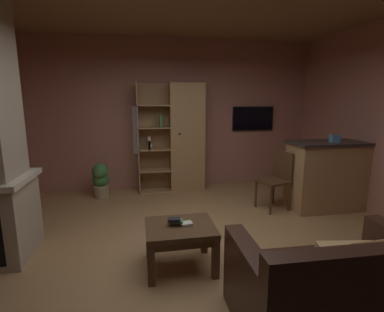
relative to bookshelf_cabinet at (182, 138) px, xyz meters
The scene contains 14 objects.
floor 2.65m from the bookshelf_cabinet, 94.34° to the right, with size 5.65×5.36×0.02m, color #A37A4C.
wall_back 0.54m from the bookshelf_cabinet, 124.11° to the left, with size 5.77×0.06×2.87m, color #AD7060.
window_pane_back 0.64m from the bookshelf_cabinet, 157.45° to the left, with size 0.69×0.01×0.92m, color white.
bookshelf_cabinet is the anchor object (origin of this frame).
kitchen_bar_counter 2.67m from the bookshelf_cabinet, 33.60° to the right, with size 1.40×0.61×1.09m.
tissue_box 2.62m from the bookshelf_cabinet, 35.36° to the right, with size 0.12×0.12×0.11m, color #598CBF.
leather_couch 3.85m from the bookshelf_cabinet, 80.74° to the right, with size 1.50×0.93×0.84m.
coffee_table 2.80m from the bookshelf_cabinet, 99.08° to the right, with size 0.70×0.58×0.46m.
table_book_0 2.77m from the bookshelf_cabinet, 97.70° to the right, with size 0.11×0.10×0.03m, color beige.
table_book_1 2.76m from the bookshelf_cabinet, 99.86° to the right, with size 0.13×0.10×0.02m, color #387247.
table_book_2 2.77m from the bookshelf_cabinet, 100.36° to the right, with size 0.13×0.09×0.03m, color black.
dining_chair 1.93m from the bookshelf_cabinet, 44.76° to the right, with size 0.51×0.51×0.92m.
potted_floor_plant 1.68m from the bookshelf_cabinet, behind, with size 0.30×0.34×0.63m.
wall_mounted_tv 1.56m from the bookshelf_cabinet, ahead, with size 0.86×0.06×0.48m.
Camera 1 is at (-0.63, -3.00, 1.72)m, focal length 27.06 mm.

